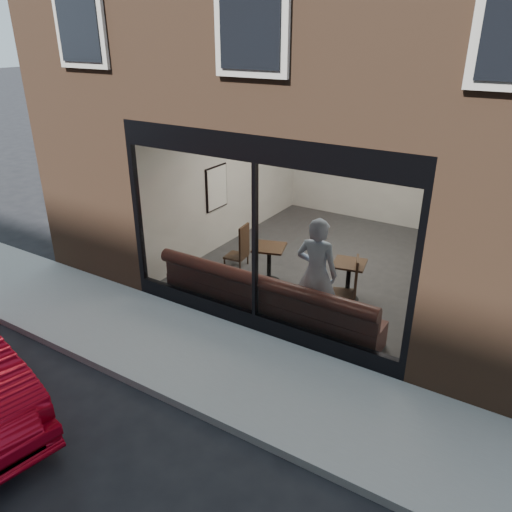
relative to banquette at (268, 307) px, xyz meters
The scene contains 21 objects.
ground 2.46m from the banquette, 90.00° to the right, with size 120.00×120.00×0.00m, color black.
sidewalk_near 1.47m from the banquette, 90.00° to the right, with size 40.00×2.00×0.01m, color gray.
kerb_near 2.51m from the banquette, 90.00° to the right, with size 40.00×0.10×0.12m, color gray.
host_building_pier_left 6.84m from the banquette, 124.05° to the left, with size 2.50×12.00×3.20m, color brown.
host_building_backfill 8.66m from the banquette, 90.00° to the left, with size 5.00×6.00×3.20m, color brown.
cafe_floor 2.56m from the banquette, 90.00° to the left, with size 6.00×6.00×0.00m, color #2D2D30.
cafe_ceiling 3.91m from the banquette, 90.00° to the left, with size 6.00×6.00×0.00m, color white.
cafe_wall_back 5.71m from the banquette, 90.00° to the left, with size 5.00×5.00×0.00m, color beige.
cafe_wall_left 3.82m from the banquette, 134.32° to the left, with size 6.00×6.00×0.00m, color beige.
cafe_wall_right 3.82m from the banquette, 45.68° to the left, with size 6.00×6.00×0.00m, color beige.
storefront_kick 0.41m from the banquette, 90.00° to the right, with size 5.00×0.10×0.30m, color black.
storefront_header 2.80m from the banquette, 90.00° to the right, with size 5.00×0.10×0.40m, color black.
storefront_mullion 1.38m from the banquette, 90.00° to the right, with size 0.06×0.10×2.50m, color black.
storefront_glass 1.39m from the banquette, 90.00° to the right, with size 4.80×4.80×0.00m, color white.
banquette is the anchor object (origin of this frame).
person 1.07m from the banquette, 19.59° to the left, with size 0.69×0.45×1.89m, color #A6BFE3.
cafe_table_left 1.45m from the banquette, 119.69° to the left, with size 0.59×0.59×0.04m, color black.
cafe_table_right 1.68m from the banquette, 55.37° to the left, with size 0.56×0.56×0.04m, color black.
cafe_chair_left 2.14m from the banquette, 138.60° to the left, with size 0.41×0.41×0.04m, color black.
cafe_chair_right 1.44m from the banquette, 49.97° to the left, with size 0.38×0.38×0.04m, color black.
wall_poster 3.37m from the banquette, 141.13° to the left, with size 0.02×0.66×0.89m, color white.
Camera 1 is at (3.73, -3.89, 4.53)m, focal length 35.00 mm.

